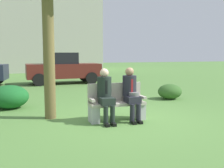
% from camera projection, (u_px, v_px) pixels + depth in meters
% --- Properties ---
extents(ground_plane, '(80.00, 80.00, 0.00)m').
position_uv_depth(ground_plane, '(127.00, 119.00, 6.47)').
color(ground_plane, '#53803B').
extents(park_bench, '(1.37, 0.44, 0.90)m').
position_uv_depth(park_bench, '(117.00, 104.00, 6.37)').
color(park_bench, '#B7AD9E').
rests_on(park_bench, ground).
extents(seated_man_left, '(0.34, 0.72, 1.27)m').
position_uv_depth(seated_man_left, '(105.00, 92.00, 6.12)').
color(seated_man_left, '#1E2823').
rests_on(seated_man_left, ground).
extents(seated_man_right, '(0.34, 0.72, 1.29)m').
position_uv_depth(seated_man_right, '(131.00, 91.00, 6.31)').
color(seated_man_right, '#23232D').
rests_on(seated_man_right, ground).
extents(shrub_near_bench, '(0.86, 0.79, 0.54)m').
position_uv_depth(shrub_near_bench, '(170.00, 92.00, 9.35)').
color(shrub_near_bench, '#346026').
rests_on(shrub_near_bench, ground).
extents(shrub_mid_lawn, '(1.12, 1.02, 0.70)m').
position_uv_depth(shrub_mid_lawn, '(9.00, 97.00, 7.72)').
color(shrub_mid_lawn, '#1A6026').
rests_on(shrub_mid_lawn, ground).
extents(parked_car_far, '(3.95, 1.82, 1.68)m').
position_uv_depth(parked_car_far, '(63.00, 68.00, 14.17)').
color(parked_car_far, '#591E19').
rests_on(parked_car_far, ground).
extents(building_backdrop, '(10.96, 7.87, 11.69)m').
position_uv_depth(building_backdrop, '(40.00, 9.00, 24.99)').
color(building_backdrop, '#B5B3A3').
rests_on(building_backdrop, ground).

